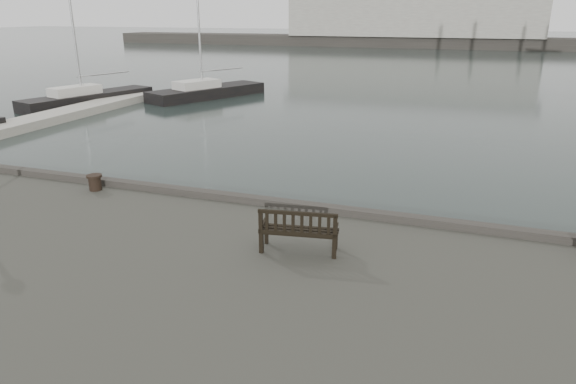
% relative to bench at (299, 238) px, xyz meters
% --- Properties ---
extents(ground, '(400.00, 400.00, 0.00)m').
position_rel_bench_xyz_m(ground, '(-0.62, 2.45, -1.85)').
color(ground, black).
rests_on(ground, ground).
extents(pontoon, '(2.00, 24.00, 0.50)m').
position_rel_bench_xyz_m(pontoon, '(-20.62, 12.45, -1.60)').
color(pontoon, '#AFAFA3').
rests_on(pontoon, ground).
extents(breakwater, '(140.00, 9.50, 12.20)m').
position_rel_bench_xyz_m(breakwater, '(-5.18, 94.45, 2.45)').
color(breakwater, '#383530').
rests_on(breakwater, ground).
extents(bench, '(1.66, 0.79, 0.91)m').
position_rel_bench_xyz_m(bench, '(0.00, 0.00, 0.00)').
color(bench, black).
rests_on(bench, quay).
extents(bollard_left, '(0.45, 0.45, 0.44)m').
position_rel_bench_xyz_m(bollard_left, '(-6.51, 1.81, -0.07)').
color(bollard_left, black).
rests_on(bollard_left, quay).
extents(yacht_b, '(4.80, 10.01, 12.98)m').
position_rel_bench_xyz_m(yacht_b, '(-22.61, 20.86, -1.60)').
color(yacht_b, black).
rests_on(yacht_b, ground).
extents(yacht_d, '(6.34, 9.86, 12.13)m').
position_rel_bench_xyz_m(yacht_d, '(-16.13, 26.55, -1.62)').
color(yacht_d, black).
rests_on(yacht_d, ground).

